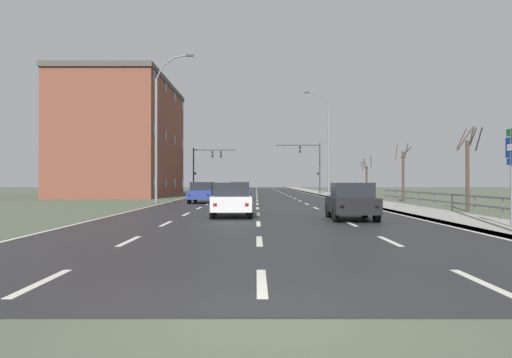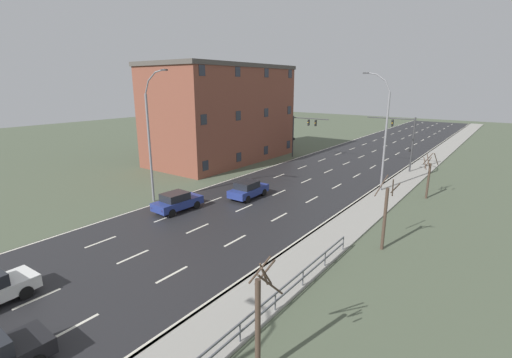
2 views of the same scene
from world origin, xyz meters
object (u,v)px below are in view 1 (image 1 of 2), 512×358
car_mid_centre (239,191)px  traffic_signal_right (311,160)px  car_near_left (202,192)px  traffic_signal_left (203,162)px  street_lamp_midground (326,145)px  brick_building (123,139)px  street_lamp_left_bank (158,131)px  street_lamp_foreground (511,41)px  car_far_right (230,199)px  car_near_right (350,201)px  highway_sign (510,165)px

car_mid_centre → traffic_signal_right: bearing=65.2°
car_near_left → traffic_signal_left: bearing=98.6°
street_lamp_midground → brick_building: 22.22m
street_lamp_left_bank → car_mid_centre: bearing=44.1°
street_lamp_left_bank → traffic_signal_right: (14.30, 24.61, -1.21)m
street_lamp_foreground → car_far_right: bearing=137.3°
car_near_left → car_far_right: bearing=-76.0°
car_mid_centre → car_far_right: bearing=-90.2°
street_lamp_foreground → car_near_right: (-3.51, 6.28, -4.96)m
traffic_signal_right → car_mid_centre: traffic_signal_right is taller
brick_building → street_lamp_midground: bearing=-6.0°
car_near_right → street_lamp_left_bank: bearing=126.9°
car_near_left → car_mid_centre: size_ratio=1.01×
street_lamp_foreground → car_near_left: (-11.46, 22.11, -4.96)m
brick_building → car_mid_centre: bearing=-41.3°
street_lamp_foreground → highway_sign: 4.16m
traffic_signal_left → car_near_left: size_ratio=1.39×
street_lamp_midground → car_far_right: street_lamp_midground is taller
car_near_right → brick_building: 38.75m
street_lamp_midground → car_near_left: size_ratio=2.66×
car_near_left → brick_building: bearing=123.7°
street_lamp_foreground → car_mid_centre: street_lamp_foreground is taller
traffic_signal_right → traffic_signal_left: size_ratio=1.11×
traffic_signal_right → brick_building: bearing=-161.3°
highway_sign → car_near_left: highway_sign is taller
traffic_signal_right → car_far_right: (-8.10, -39.17, -3.43)m
street_lamp_left_bank → traffic_signal_left: 24.50m
street_lamp_foreground → traffic_signal_left: 49.04m
street_lamp_midground → brick_building: bearing=174.0°
highway_sign → car_near_left: bearing=121.6°
traffic_signal_left → car_near_right: (10.47, -40.69, -3.21)m
highway_sign → street_lamp_left_bank: bearing=127.4°
traffic_signal_right → traffic_signal_left: traffic_signal_right is taller
car_mid_centre → traffic_signal_left: bearing=104.3°
car_near_left → car_mid_centre: (2.57, 6.16, 0.00)m
car_near_right → highway_sign: bearing=-42.4°
car_near_right → car_near_left: (-7.95, 15.84, 0.00)m
street_lamp_left_bank → car_far_right: bearing=-67.0°
car_near_right → brick_building: brick_building is taller
traffic_signal_right → traffic_signal_left: (-13.44, -0.17, -0.22)m
street_lamp_foreground → traffic_signal_left: size_ratio=2.04×
street_lamp_foreground → car_near_left: bearing=117.4°
highway_sign → traffic_signal_right: size_ratio=0.53×
street_lamp_foreground → traffic_signal_right: (-0.54, 47.14, -1.53)m
traffic_signal_right → car_near_right: bearing=-94.2°
street_lamp_midground → highway_sign: 35.80m
street_lamp_left_bank → car_far_right: size_ratio=2.69×
street_lamp_foreground → car_far_right: street_lamp_foreground is taller
street_lamp_left_bank → car_far_right: street_lamp_left_bank is taller
highway_sign → traffic_signal_left: traffic_signal_left is taller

